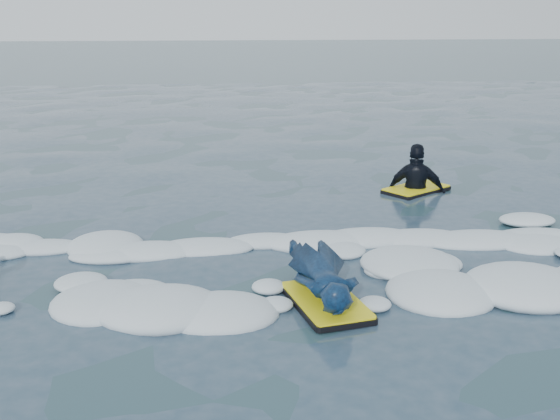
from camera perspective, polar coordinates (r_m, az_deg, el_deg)
The scene contains 4 objects.
ground at distance 7.26m, azimuth -5.52°, elevation -7.05°, with size 120.00×120.00×0.00m, color #182D3A.
foam_band at distance 8.22m, azimuth -5.54°, elevation -4.23°, with size 12.00×3.10×0.30m, color white, non-canonical shape.
prone_woman_unit at distance 7.13m, azimuth 3.51°, elevation -5.44°, with size 0.86×1.74×0.45m.
waiting_rider_unit at distance 11.49m, azimuth 10.99°, elevation 1.31°, with size 1.24×1.11×1.63m.
Camera 1 is at (0.05, -6.68, 2.84)m, focal length 45.00 mm.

